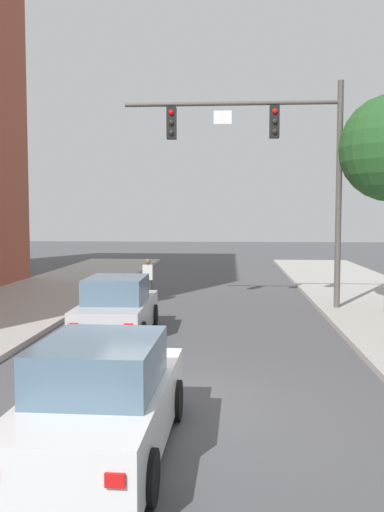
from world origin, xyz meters
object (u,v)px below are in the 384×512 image
(traffic_signal_mast, at_px, (276,151))
(car_following_white, at_px, (103,402))
(car_lead_silver, at_px, (117,309))
(pedestrian_crossing_road, at_px, (148,278))

(traffic_signal_mast, bearing_deg, car_following_white, -105.31)
(traffic_signal_mast, distance_m, car_lead_silver, 7.76)
(car_following_white, bearing_deg, traffic_signal_mast, 74.69)
(car_lead_silver, bearing_deg, pedestrian_crossing_road, 90.49)
(traffic_signal_mast, xyz_separation_m, car_following_white, (-3.19, -11.64, -4.65))
(pedestrian_crossing_road, bearing_deg, car_following_white, -84.01)
(traffic_signal_mast, bearing_deg, car_lead_silver, -136.65)
(car_lead_silver, bearing_deg, traffic_signal_mast, 43.35)
(car_lead_silver, relative_size, car_following_white, 1.00)
(pedestrian_crossing_road, bearing_deg, traffic_signal_mast, -18.32)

